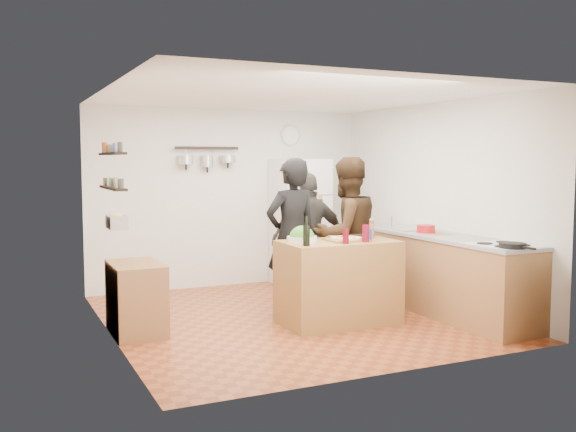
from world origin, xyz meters
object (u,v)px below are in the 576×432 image
prep_island (338,282)px  side_table (136,298)px  salad_bowl (302,239)px  pepper_mill (372,230)px  skillet (513,245)px  person_back (309,239)px  red_bowl (426,229)px  counter_run (443,275)px  salt_canister (368,235)px  fridge (300,222)px  person_left (292,237)px  person_center (346,235)px  wall_clock (290,135)px  wine_bottle (306,235)px

prep_island → side_table: (-2.09, 0.53, -0.09)m
salad_bowl → pepper_mill: 0.87m
pepper_mill → skillet: (0.80, -1.32, -0.05)m
person_back → red_bowl: bearing=153.6°
counter_run → red_bowl: (-0.05, 0.28, 0.52)m
salt_canister → red_bowl: (1.00, 0.31, -0.01)m
person_back → skillet: 2.52m
fridge → person_left: bearing=-118.8°
person_center → wall_clock: (0.24, 2.08, 1.24)m
wine_bottle → skillet: wine_bottle is taller
person_center → red_bowl: bearing=157.0°
person_center → skillet: person_center is taller
side_table → person_left: bearing=1.0°
skillet → person_center: bearing=117.3°
salad_bowl → person_back: bearing=59.1°
counter_run → side_table: size_ratio=3.29×
wine_bottle → pepper_mill: (0.95, 0.27, -0.02)m
counter_run → wine_bottle: bearing=-176.0°
salad_bowl → person_left: person_left is taller
side_table → salt_canister: bearing=-15.3°
side_table → pepper_mill: bearing=-10.8°
salad_bowl → skillet: bearing=-38.4°
pepper_mill → skillet: 1.55m
person_back → counter_run: size_ratio=0.62×
salt_canister → red_bowl: bearing=17.1°
counter_run → wall_clock: 3.22m
salad_bowl → person_center: 0.88m
person_left → person_back: size_ratio=1.11×
prep_island → salt_canister: bearing=-21.8°
salad_bowl → side_table: bearing=163.8°
counter_run → fridge: (-0.75, 2.30, 0.45)m
pepper_mill → skillet: pepper_mill is taller
red_bowl → salt_canister: bearing=-162.9°
pepper_mill → salt_canister: pepper_mill is taller
salad_bowl → fridge: fridge is taller
side_table → person_center: bearing=-1.8°
wine_bottle → salt_canister: wine_bottle is taller
person_center → counter_run: bearing=144.0°
prep_island → fridge: size_ratio=0.69×
person_center → prep_island: bearing=44.7°
person_center → fridge: person_center is taller
wine_bottle → person_center: person_center is taller
pepper_mill → person_center: bearing=102.8°
person_center → red_bowl: person_center is taller
fridge → wall_clock: (0.00, 0.33, 1.25)m
prep_island → pepper_mill: bearing=6.3°
counter_run → skillet: size_ratio=9.97×
salt_canister → fridge: bearing=82.6°
fridge → salad_bowl: bearing=-115.3°
prep_island → person_left: 0.78m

